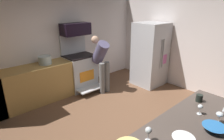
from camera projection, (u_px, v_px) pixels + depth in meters
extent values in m
cube|color=brown|center=(120.00, 124.00, 3.77)|extent=(5.20, 4.80, 0.02)
cube|color=white|center=(59.00, 42.00, 4.96)|extent=(5.20, 0.12, 2.60)
cube|color=white|center=(191.00, 42.00, 4.92)|extent=(0.12, 4.80, 2.60)
cube|color=#B28646|center=(35.00, 85.00, 4.43)|extent=(2.40, 0.60, 0.90)
cube|color=silver|center=(80.00, 72.00, 5.20)|extent=(0.76, 0.64, 0.92)
cube|color=black|center=(79.00, 56.00, 5.04)|extent=(0.76, 0.64, 0.03)
cube|color=silver|center=(73.00, 44.00, 5.15)|extent=(0.76, 0.06, 0.53)
cube|color=orange|center=(87.00, 76.00, 4.98)|extent=(0.44, 0.01, 0.28)
cube|color=silver|center=(91.00, 88.00, 4.98)|extent=(0.72, 0.32, 0.03)
cube|color=black|center=(76.00, 29.00, 4.88)|extent=(0.74, 0.38, 0.31)
cube|color=#B9B9BD|center=(150.00, 54.00, 5.36)|extent=(0.82, 0.77, 1.77)
cylinder|color=#B9B9BD|center=(161.00, 54.00, 5.03)|extent=(0.02, 0.02, 0.80)
cylinder|color=#B9B9BD|center=(163.00, 54.00, 5.08)|extent=(0.02, 0.02, 0.80)
cube|color=#BD5DA1|center=(164.00, 59.00, 5.21)|extent=(0.20, 0.01, 0.26)
cylinder|color=slate|center=(102.00, 79.00, 4.91)|extent=(0.14, 0.14, 0.82)
cylinder|color=slate|center=(107.00, 77.00, 5.02)|extent=(0.14, 0.14, 0.82)
cylinder|color=#564F70|center=(100.00, 52.00, 4.85)|extent=(0.30, 0.57, 0.65)
sphere|color=tan|center=(95.00, 40.00, 4.89)|extent=(0.20, 0.20, 0.20)
cone|color=#2A6EB8|center=(214.00, 129.00, 2.14)|extent=(0.26, 0.26, 0.07)
cone|color=white|center=(183.00, 140.00, 1.96)|extent=(0.24, 0.24, 0.07)
cylinder|color=silver|center=(218.00, 123.00, 2.30)|extent=(0.06, 0.06, 0.01)
cylinder|color=silver|center=(219.00, 119.00, 2.28)|extent=(0.01, 0.01, 0.09)
ellipsoid|color=silver|center=(220.00, 114.00, 2.26)|extent=(0.08, 0.08, 0.06)
cylinder|color=silver|center=(199.00, 114.00, 2.48)|extent=(0.06, 0.06, 0.01)
cylinder|color=silver|center=(200.00, 111.00, 2.46)|extent=(0.01, 0.01, 0.08)
ellipsoid|color=silver|center=(200.00, 107.00, 2.44)|extent=(0.07, 0.07, 0.06)
cylinder|color=silver|center=(148.00, 140.00, 2.00)|extent=(0.06, 0.06, 0.01)
cylinder|color=silver|center=(148.00, 137.00, 1.98)|extent=(0.01, 0.01, 0.09)
ellipsoid|color=silver|center=(149.00, 130.00, 1.96)|extent=(0.07, 0.07, 0.07)
cylinder|color=black|center=(199.00, 98.00, 2.78)|extent=(0.09, 0.09, 0.11)
cylinder|color=#B0C2BF|center=(45.00, 60.00, 4.45)|extent=(0.30, 0.30, 0.20)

